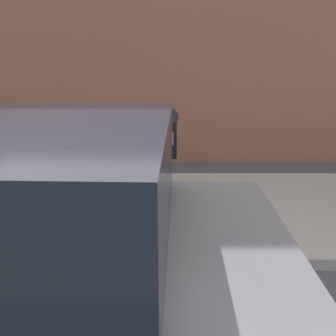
{
  "coord_description": "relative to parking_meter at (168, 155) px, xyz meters",
  "views": [
    {
      "loc": [
        0.53,
        -2.14,
        2.08
      ],
      "look_at": [
        0.54,
        1.01,
        1.07
      ],
      "focal_mm": 35.0,
      "sensor_mm": 36.0,
      "label": 1
    }
  ],
  "objects": [
    {
      "name": "sidewalk",
      "position": [
        -0.54,
        1.19,
        -1.14
      ],
      "size": [
        24.0,
        2.8,
        0.14
      ],
      "color": "#9E9B96",
      "rests_on": "ground_plane"
    },
    {
      "name": "ground_plane",
      "position": [
        -0.54,
        -1.01,
        -1.21
      ],
      "size": [
        60.0,
        60.0,
        0.0
      ],
      "primitive_type": "plane",
      "color": "#47474C"
    },
    {
      "name": "parking_meter",
      "position": [
        0.0,
        0.0,
        0.0
      ],
      "size": [
        0.18,
        0.15,
        1.54
      ],
      "color": "slate",
      "rests_on": "sidewalk"
    }
  ]
}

